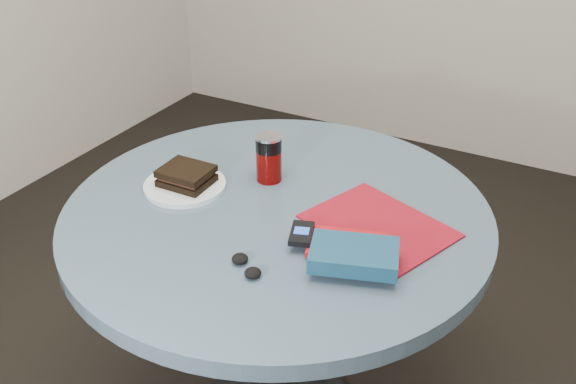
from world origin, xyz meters
The scene contains 10 objects.
table centered at (0.00, 0.00, 0.59)m, with size 1.00×1.00×0.75m.
plate centered at (-0.24, -0.03, 0.76)m, with size 0.20×0.20×0.01m, color silver.
sandwich centered at (-0.24, -0.03, 0.78)m, with size 0.12×0.10×0.04m.
soda_can centered at (-0.08, 0.11, 0.81)m, with size 0.08×0.08×0.12m.
pepper_grinder centered at (-0.10, 0.11, 0.80)m, with size 0.05×0.05×0.10m.
magazine centered at (0.24, 0.04, 0.75)m, with size 0.30×0.23×0.01m, color maroon.
red_book centered at (0.21, -0.08, 0.76)m, with size 0.16×0.11×0.01m, color #A70D12.
novel centered at (0.25, -0.13, 0.79)m, with size 0.17×0.11×0.03m, color navy.
mp3_player centered at (0.12, -0.10, 0.78)m, with size 0.07×0.09×0.01m.
headphones centered at (0.06, -0.24, 0.76)m, with size 0.09×0.07×0.02m.
Camera 1 is at (0.63, -1.10, 1.54)m, focal length 40.00 mm.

